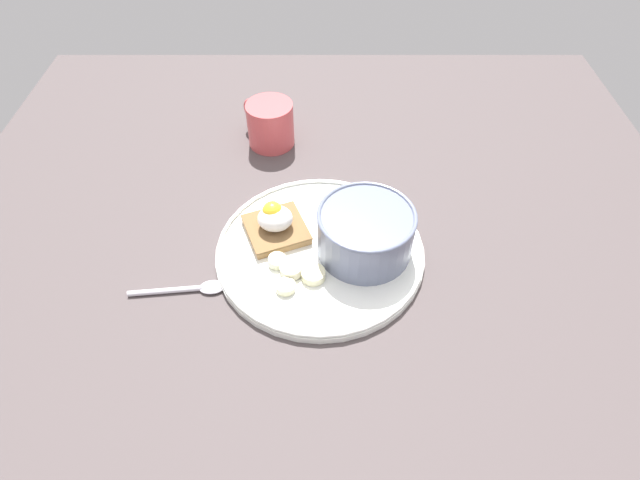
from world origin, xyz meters
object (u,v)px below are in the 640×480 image
(oatmeal_bowl, at_px, (365,230))
(poached_egg, at_px, (275,217))
(toast_slice, at_px, (276,229))
(banana_slice_left, at_px, (313,274))
(banana_slice_front, at_px, (292,269))
(coffee_mug, at_px, (270,123))
(banana_slice_back, at_px, (285,287))
(spoon, at_px, (189,289))
(banana_slice_right, at_px, (277,261))

(oatmeal_bowl, xyz_separation_m, poached_egg, (-0.13, 0.03, -0.00))
(toast_slice, xyz_separation_m, banana_slice_left, (0.06, -0.09, -0.00))
(banana_slice_front, height_order, coffee_mug, coffee_mug)
(oatmeal_bowl, distance_m, banana_slice_back, 0.14)
(spoon, bearing_deg, poached_egg, 41.92)
(toast_slice, relative_size, banana_slice_left, 2.39)
(oatmeal_bowl, bearing_deg, banana_slice_back, -145.35)
(banana_slice_right, distance_m, coffee_mug, 0.30)
(coffee_mug, relative_size, spoon, 0.73)
(toast_slice, bearing_deg, oatmeal_bowl, -12.64)
(oatmeal_bowl, height_order, coffee_mug, oatmeal_bowl)
(poached_egg, xyz_separation_m, coffee_mug, (-0.02, 0.24, -0.00))
(oatmeal_bowl, relative_size, banana_slice_back, 3.79)
(poached_egg, relative_size, banana_slice_front, 1.17)
(toast_slice, height_order, banana_slice_left, same)
(toast_slice, xyz_separation_m, coffee_mug, (-0.02, 0.24, 0.02))
(banana_slice_right, bearing_deg, oatmeal_bowl, 14.29)
(banana_slice_left, bearing_deg, spoon, -174.83)
(banana_slice_left, bearing_deg, oatmeal_bowl, 37.66)
(poached_egg, height_order, spoon, poached_egg)
(poached_egg, height_order, banana_slice_front, poached_egg)
(spoon, bearing_deg, toast_slice, 41.32)
(poached_egg, height_order, coffee_mug, coffee_mug)
(banana_slice_right, bearing_deg, toast_slice, 94.73)
(toast_slice, height_order, coffee_mug, coffee_mug)
(oatmeal_bowl, relative_size, coffee_mug, 1.41)
(banana_slice_left, height_order, banana_slice_right, same)
(oatmeal_bowl, distance_m, banana_slice_front, 0.12)
(spoon, bearing_deg, coffee_mug, 74.99)
(oatmeal_bowl, bearing_deg, banana_slice_left, -142.34)
(toast_slice, bearing_deg, banana_slice_front, -70.85)
(banana_slice_left, bearing_deg, toast_slice, 123.45)
(spoon, bearing_deg, banana_slice_front, 10.15)
(banana_slice_back, xyz_separation_m, banana_slice_right, (-0.01, 0.04, 0.00))
(banana_slice_front, relative_size, banana_slice_left, 0.96)
(banana_slice_left, distance_m, banana_slice_right, 0.06)
(banana_slice_right, relative_size, coffee_mug, 0.32)
(spoon, bearing_deg, banana_slice_back, -1.99)
(banana_slice_right, bearing_deg, banana_slice_left, -25.65)
(banana_slice_front, bearing_deg, spoon, -169.85)
(banana_slice_back, bearing_deg, coffee_mug, 97.07)
(oatmeal_bowl, xyz_separation_m, toast_slice, (-0.13, 0.03, -0.03))
(oatmeal_bowl, relative_size, toast_slice, 1.25)
(banana_slice_left, relative_size, spoon, 0.35)
(oatmeal_bowl, relative_size, banana_slice_right, 4.46)
(poached_egg, xyz_separation_m, spoon, (-0.11, -0.10, -0.04))
(toast_slice, relative_size, poached_egg, 2.14)
(toast_slice, xyz_separation_m, banana_slice_right, (0.01, -0.06, -0.00))
(oatmeal_bowl, xyz_separation_m, coffee_mug, (-0.15, 0.27, -0.01))
(oatmeal_bowl, distance_m, banana_slice_left, 0.10)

